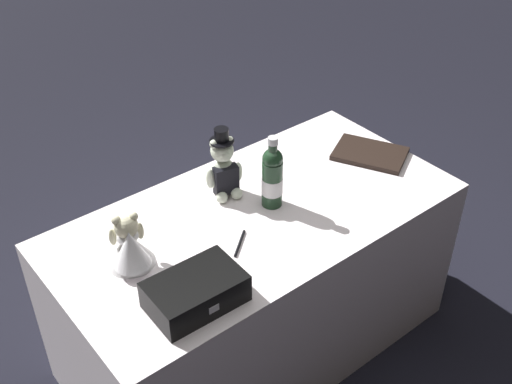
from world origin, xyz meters
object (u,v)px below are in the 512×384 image
object	(u,v)px
champagne_bottle	(272,177)
signing_pen	(240,242)
teddy_bear_groom	(224,169)
teddy_bear_bride	(129,245)
gift_case_black	(196,292)
guestbook	(370,154)

from	to	relation	value
champagne_bottle	signing_pen	distance (m)	0.29
teddy_bear_groom	champagne_bottle	distance (m)	0.20
teddy_bear_groom	signing_pen	xyz separation A→B (m)	(-0.14, -0.28, -0.11)
teddy_bear_groom	teddy_bear_bride	xyz separation A→B (m)	(-0.50, -0.14, -0.03)
teddy_bear_groom	signing_pen	size ratio (longest dim) A/B	2.38
champagne_bottle	gift_case_black	size ratio (longest dim) A/B	0.97
teddy_bear_groom	teddy_bear_bride	bearing A→B (deg)	-164.72
signing_pen	guestbook	world-z (taller)	guestbook
gift_case_black	guestbook	bearing A→B (deg)	13.11
teddy_bear_groom	gift_case_black	distance (m)	0.61
signing_pen	guestbook	size ratio (longest dim) A/B	0.41
champagne_bottle	guestbook	world-z (taller)	champagne_bottle
teddy_bear_groom	champagne_bottle	xyz separation A→B (m)	(0.10, -0.17, 0.01)
teddy_bear_bride	champagne_bottle	distance (m)	0.61
teddy_bear_bride	guestbook	world-z (taller)	teddy_bear_bride
teddy_bear_groom	teddy_bear_bride	world-z (taller)	teddy_bear_groom
teddy_bear_groom	champagne_bottle	bearing A→B (deg)	-58.74
signing_pen	gift_case_black	bearing A→B (deg)	-153.52
teddy_bear_groom	signing_pen	distance (m)	0.33
champagne_bottle	teddy_bear_groom	bearing A→B (deg)	121.26
teddy_bear_bride	guestbook	distance (m)	1.16
teddy_bear_groom	gift_case_black	xyz separation A→B (m)	(-0.43, -0.43, -0.06)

